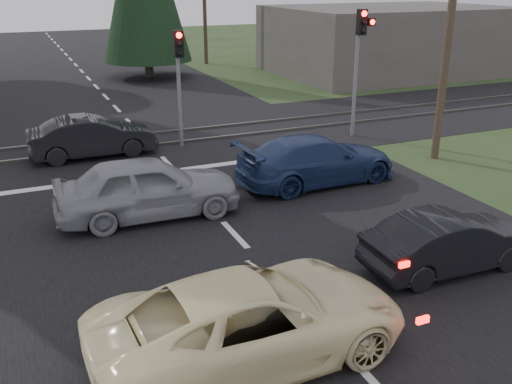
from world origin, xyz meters
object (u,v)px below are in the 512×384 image
cream_coupe (251,319)px  silver_car (148,187)px  blue_sedan (317,160)px  traffic_signal_right (360,49)px  utility_pole_near (451,13)px  dark_car_far (92,137)px  dark_hatchback (450,242)px  traffic_signal_center (179,69)px

cream_coupe → silver_car: (-0.13, 6.40, 0.07)m
cream_coupe → blue_sedan: 8.55m
cream_coupe → traffic_signal_right: bearing=-41.9°
utility_pole_near → blue_sedan: 6.37m
traffic_signal_right → dark_car_far: traffic_signal_right is taller
silver_car → blue_sedan: bearing=-82.3°
traffic_signal_right → silver_car: 10.52m
dark_hatchback → traffic_signal_right: bearing=-21.3°
blue_sedan → dark_car_far: 7.82m
dark_hatchback → silver_car: 7.36m
traffic_signal_right → utility_pole_near: utility_pole_near is taller
dark_hatchback → silver_car: silver_car is taller
traffic_signal_right → utility_pole_near: (0.95, -3.47, 1.41)m
traffic_signal_center → cream_coupe: size_ratio=0.79×
traffic_signal_right → dark_hatchback: size_ratio=1.25×
cream_coupe → silver_car: 6.40m
utility_pole_near → silver_car: size_ratio=1.93×
traffic_signal_center → dark_hatchback: traffic_signal_center is taller
traffic_signal_center → traffic_signal_right: bearing=-10.4°
cream_coupe → dark_car_far: (-0.65, 12.26, -0.03)m
utility_pole_near → dark_hatchback: 9.06m
cream_coupe → dark_hatchback: 5.10m
utility_pole_near → silver_car: (-10.10, -1.06, -3.93)m
traffic_signal_center → utility_pole_near: bearing=-32.0°
blue_sedan → dark_car_far: blue_sedan is taller
traffic_signal_right → blue_sedan: size_ratio=0.95×
dark_hatchback → dark_car_far: dark_car_far is taller
utility_pole_near → blue_sedan: size_ratio=1.83×
blue_sedan → silver_car: bearing=92.6°
silver_car → blue_sedan: size_ratio=0.95×
utility_pole_near → dark_hatchback: (-4.99, -6.36, -4.10)m
cream_coupe → dark_car_far: bearing=0.6°
dark_hatchback → dark_car_far: bearing=27.8°
traffic_signal_right → cream_coupe: 14.41m
traffic_signal_center → blue_sedan: traffic_signal_center is taller
utility_pole_near → dark_car_far: 12.33m
dark_hatchback → cream_coupe: bearing=103.5°
traffic_signal_center → silver_car: (-2.60, -5.74, -2.01)m
dark_car_far → silver_car: bearing=-175.5°
silver_car → traffic_signal_center: bearing=-22.2°
traffic_signal_center → dark_hatchback: size_ratio=1.09×
blue_sedan → traffic_signal_center: bearing=23.3°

